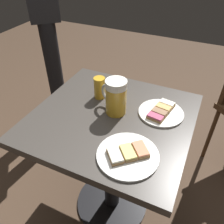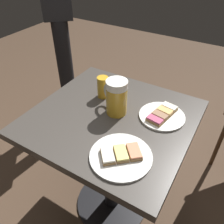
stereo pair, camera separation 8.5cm
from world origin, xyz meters
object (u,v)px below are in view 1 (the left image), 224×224
(beer_mug, at_px, (115,97))
(patron_standing, at_px, (43,6))
(beer_glass_small, at_px, (100,88))
(plate_near, at_px, (161,112))
(plate_far, at_px, (128,154))

(beer_mug, distance_m, patron_standing, 0.90)
(patron_standing, bearing_deg, beer_glass_small, 14.20)
(beer_glass_small, bearing_deg, beer_mug, -122.63)
(beer_mug, relative_size, patron_standing, 0.10)
(plate_near, xyz_separation_m, plate_far, (-0.30, 0.04, -0.00))
(plate_near, relative_size, beer_mug, 1.24)
(plate_near, distance_m, plate_far, 0.30)
(plate_near, xyz_separation_m, beer_mug, (-0.07, 0.19, 0.07))
(beer_mug, height_order, patron_standing, patron_standing)
(plate_far, xyz_separation_m, beer_mug, (0.22, 0.15, 0.07))
(beer_glass_small, xyz_separation_m, patron_standing, (0.41, 0.61, 0.22))
(beer_mug, xyz_separation_m, patron_standing, (0.49, 0.73, 0.19))
(plate_far, height_order, beer_mug, beer_mug)
(plate_near, bearing_deg, beer_mug, 110.29)
(plate_near, xyz_separation_m, beer_glass_small, (0.00, 0.31, 0.04))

